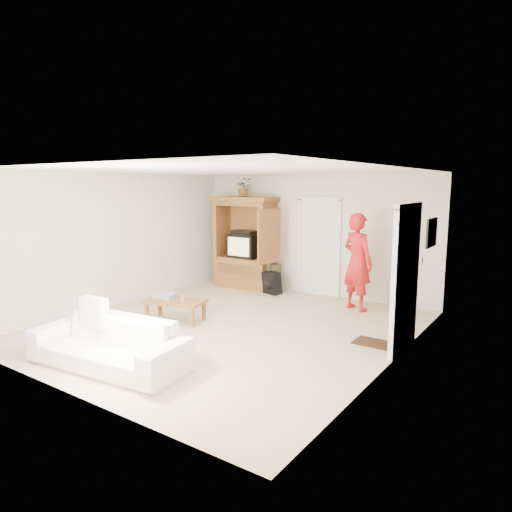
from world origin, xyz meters
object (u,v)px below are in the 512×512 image
(armoire, at_px, (246,249))
(man, at_px, (358,262))
(sofa, at_px, (108,343))
(coffee_table, at_px, (175,303))

(armoire, distance_m, man, 2.93)
(armoire, relative_size, sofa, 0.96)
(armoire, bearing_deg, coffee_table, -78.83)
(armoire, height_order, sofa, armoire)
(sofa, height_order, coffee_table, sofa)
(armoire, height_order, coffee_table, armoire)
(man, height_order, coffee_table, man)
(sofa, bearing_deg, coffee_table, 103.73)
(sofa, bearing_deg, man, 63.97)
(armoire, bearing_deg, man, -7.91)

